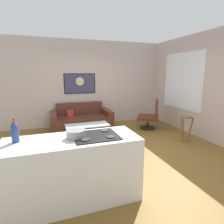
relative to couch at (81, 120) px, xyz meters
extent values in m
cube|color=brown|center=(0.34, -1.91, -0.29)|extent=(6.40, 6.40, 0.04)
cube|color=beige|center=(0.34, 0.51, 1.13)|extent=(6.40, 0.05, 2.80)
cube|color=#C4B0A9|center=(2.97, -1.61, 1.13)|extent=(0.05, 6.40, 2.80)
cube|color=#4E271B|center=(0.00, -0.04, -0.06)|extent=(1.50, 0.93, 0.41)
cube|color=#4E271B|center=(0.00, 0.34, 0.34)|extent=(1.50, 0.17, 0.39)
cube|color=#4E271B|center=(-0.84, -0.04, 0.02)|extent=(0.18, 0.92, 0.57)
cube|color=#4E271B|center=(0.84, -0.05, 0.02)|extent=(0.18, 0.92, 0.57)
cube|color=#AB3232|center=(-0.33, 0.13, 0.24)|extent=(0.22, 0.14, 0.20)
cube|color=silver|center=(-0.04, -1.15, 0.17)|extent=(1.10, 0.50, 0.02)
cylinder|color=#232326|center=(-0.54, -1.36, -0.06)|extent=(0.03, 0.03, 0.43)
cylinder|color=#232326|center=(0.45, -1.36, -0.06)|extent=(0.03, 0.03, 0.43)
cylinder|color=#232326|center=(-0.54, -0.94, -0.06)|extent=(0.03, 0.03, 0.43)
cylinder|color=#232326|center=(0.45, -0.94, -0.06)|extent=(0.03, 0.03, 0.43)
cylinder|color=black|center=(2.01, -0.66, -0.25)|extent=(0.47, 0.47, 0.04)
cylinder|color=black|center=(2.01, -0.66, -0.06)|extent=(0.06, 0.06, 0.33)
cube|color=#4F2215|center=(2.01, -0.66, 0.09)|extent=(0.90, 0.91, 0.10)
cube|color=#4F2215|center=(2.22, -0.80, 0.40)|extent=(0.43, 0.61, 0.53)
cylinder|color=brown|center=(2.29, -2.03, 0.40)|extent=(0.29, 0.29, 0.03)
cylinder|color=brown|center=(2.29, -1.90, 0.06)|extent=(0.04, 0.12, 0.65)
cylinder|color=brown|center=(2.18, -2.09, 0.06)|extent=(0.12, 0.09, 0.65)
cylinder|color=brown|center=(2.40, -2.09, 0.06)|extent=(0.12, 0.09, 0.65)
cube|color=white|center=(-0.67, -3.31, 0.18)|extent=(1.77, 0.68, 0.90)
cube|color=black|center=(-0.35, -3.31, 0.63)|extent=(0.60, 0.52, 0.01)
cylinder|color=#2D2D2D|center=(-0.52, -3.45, 0.65)|extent=(0.11, 0.11, 0.01)
cylinder|color=#2D2D2D|center=(-0.18, -3.45, 0.65)|extent=(0.11, 0.11, 0.01)
cylinder|color=#2D2D2D|center=(-0.52, -3.17, 0.65)|extent=(0.11, 0.11, 0.01)
cylinder|color=#2D2D2D|center=(-0.18, -3.17, 0.65)|extent=(0.11, 0.11, 0.01)
cylinder|color=navy|center=(-1.35, -3.20, 0.73)|extent=(0.09, 0.09, 0.21)
cone|color=navy|center=(-1.35, -3.20, 0.88)|extent=(0.08, 0.08, 0.07)
cylinder|color=red|center=(-1.35, -3.20, 0.92)|extent=(0.04, 0.04, 0.02)
cylinder|color=gray|center=(-0.62, -3.29, 0.63)|extent=(0.14, 0.14, 0.01)
cylinder|color=gray|center=(-0.62, -3.29, 0.68)|extent=(0.25, 0.25, 0.11)
cube|color=black|center=(0.07, 0.48, 1.14)|extent=(1.03, 0.01, 0.66)
cube|color=#40395B|center=(0.07, 0.47, 1.14)|extent=(0.98, 0.02, 0.61)
cylinder|color=#C7CD8D|center=(0.07, 0.46, 1.21)|extent=(0.27, 0.01, 0.27)
cube|color=silver|center=(2.93, -1.01, 1.23)|extent=(0.02, 1.67, 1.69)
cube|color=white|center=(2.92, -1.01, 1.23)|extent=(0.01, 1.59, 1.61)
cube|color=silver|center=(2.92, -1.01, 1.23)|extent=(0.01, 0.04, 1.61)
camera|label=1|loc=(-0.92, -5.63, 1.47)|focal=29.37mm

